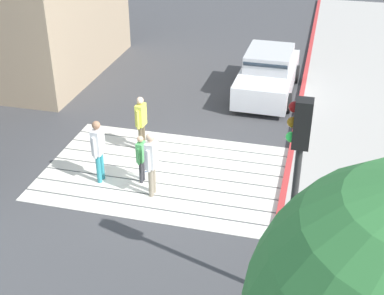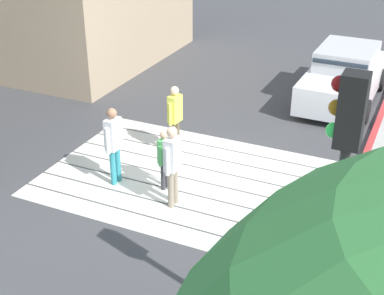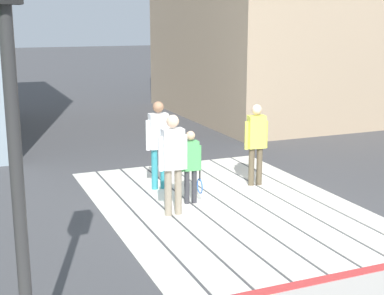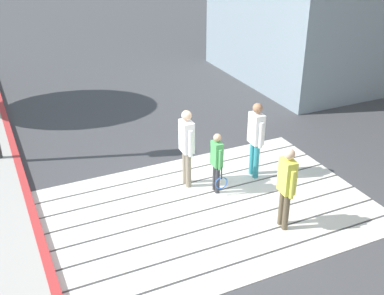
% 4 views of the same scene
% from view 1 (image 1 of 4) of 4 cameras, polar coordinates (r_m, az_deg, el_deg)
% --- Properties ---
extents(ground_plane, '(120.00, 120.00, 0.00)m').
position_cam_1_polar(ground_plane, '(14.46, -3.03, -2.70)').
color(ground_plane, '#424244').
extents(crosswalk_stripes, '(6.40, 4.35, 0.01)m').
position_cam_1_polar(crosswalk_stripes, '(14.46, -3.03, -2.68)').
color(crosswalk_stripes, silver).
rests_on(crosswalk_stripes, ground).
extents(sidewalk_west, '(4.80, 40.00, 0.12)m').
position_cam_1_polar(sidewalk_west, '(14.05, 19.47, -5.34)').
color(sidewalk_west, '#ADA8A0').
rests_on(sidewalk_west, ground).
extents(curb_painted, '(0.16, 40.00, 0.13)m').
position_cam_1_polar(curb_painted, '(13.94, 9.88, -4.19)').
color(curb_painted, '#BC3333').
rests_on(curb_painted, ground).
extents(car_parked_near_curb, '(2.04, 4.33, 1.57)m').
position_cam_1_polar(car_parked_near_curb, '(19.09, 8.10, 7.78)').
color(car_parked_near_curb, white).
rests_on(car_parked_near_curb, ground).
extents(traffic_light_corner, '(0.39, 0.28, 4.24)m').
position_cam_1_polar(traffic_light_corner, '(9.09, 11.12, -1.90)').
color(traffic_light_corner, '#2D2D2D').
rests_on(traffic_light_corner, ground).
extents(pedestrian_adult_lead, '(0.23, 0.51, 1.74)m').
position_cam_1_polar(pedestrian_adult_lead, '(13.07, -4.38, -1.32)').
color(pedestrian_adult_lead, gray).
rests_on(pedestrian_adult_lead, ground).
extents(pedestrian_adult_trailing, '(0.25, 0.48, 1.65)m').
position_cam_1_polar(pedestrian_adult_trailing, '(15.18, -5.47, 3.00)').
color(pedestrian_adult_trailing, brown).
rests_on(pedestrian_adult_trailing, ground).
extents(pedestrian_adult_side, '(0.24, 0.51, 1.75)m').
position_cam_1_polar(pedestrian_adult_side, '(13.80, -10.00, 0.06)').
color(pedestrian_adult_side, teal).
rests_on(pedestrian_adult_side, ground).
extents(pedestrian_child_with_racket, '(0.28, 0.41, 1.35)m').
position_cam_1_polar(pedestrian_child_with_racket, '(13.75, -5.45, -0.93)').
color(pedestrian_child_with_racket, '#333338').
rests_on(pedestrian_child_with_racket, ground).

